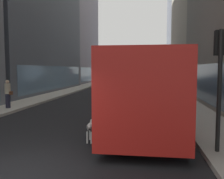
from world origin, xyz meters
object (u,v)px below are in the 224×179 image
Objects in this scene: car_white_van at (117,78)px; dalmatian_dog at (91,126)px; transit_bus at (144,84)px; car_grey_wagon at (145,79)px; pedestrian_with_handbag at (8,94)px; car_black_suv at (145,83)px; box_truck at (107,75)px; traffic_light_near at (219,70)px; car_blue_hatchback at (107,85)px.

car_white_van is 4.34× the size of dalmatian_dog.
car_grey_wagon is at bearing 90.00° from transit_bus.
pedestrian_with_handbag reaches higher than dalmatian_dog.
box_truck reaches higher than car_black_suv.
transit_bus is 11.98× the size of dalmatian_dog.
car_grey_wagon is 4.15× the size of dalmatian_dog.
dalmatian_dog is (-1.77, -22.35, -0.31)m from car_black_suv.
transit_bus is 3.39× the size of traffic_light_near.
dalmatian_dog is at bearing -82.92° from car_blue_hatchback.
traffic_light_near is (2.10, -23.24, 1.61)m from car_black_suv.
transit_bus is 8.33m from pedestrian_with_handbag.
pedestrian_with_handbag is at bearing -104.66° from car_grey_wagon.
dalmatian_dog is at bearing -84.52° from car_white_van.
car_white_van is 41.56m from traffic_light_near.
box_truck is at bearing 98.85° from car_blue_hatchback.
car_black_suv is at bearing -72.32° from car_white_van.
pedestrian_with_handbag is (-6.33, 5.50, 0.50)m from dalmatian_dog.
car_black_suv is 1.30× the size of traffic_light_near.
traffic_light_near reaches higher than car_blue_hatchback.
car_grey_wagon is 6.59m from car_white_van.
car_blue_hatchback is 1.14× the size of car_white_van.
car_grey_wagon is 37.44m from traffic_light_near.
box_truck reaches higher than dalmatian_dog.
transit_bus is at bearing 114.70° from traffic_light_near.
traffic_light_near is (6.10, -18.87, 1.61)m from car_blue_hatchback.
car_blue_hatchback is at bearing -132.48° from car_black_suv.
car_black_suv is 1.06× the size of car_white_van.
traffic_light_near is at bearing -84.84° from car_black_suv.
pedestrian_with_handbag is at bearing -96.26° from box_truck.
car_grey_wagon and car_white_van have the same top height.
pedestrian_with_handbag reaches higher than car_white_van.
box_truck reaches higher than car_grey_wagon.
traffic_light_near reaches higher than car_white_van.
traffic_light_near is (7.70, -29.15, 0.77)m from box_truck.
transit_bus reaches higher than car_blue_hatchback.
traffic_light_near is at bearing -12.93° from dalmatian_dog.
pedestrian_with_handbag is at bearing 138.98° from dalmatian_dog.
car_blue_hatchback is at bearing -85.83° from car_white_van.
traffic_light_near is (3.87, -0.89, 1.92)m from dalmatian_dog.
car_blue_hatchback is 1.40× the size of traffic_light_near.
car_black_suv is at bearing -90.00° from car_grey_wagon.
car_blue_hatchback is at bearing 97.08° from dalmatian_dog.
dalmatian_dog is at bearing -92.77° from car_grey_wagon.
transit_bus is at bearing -74.38° from car_blue_hatchback.
box_truck is at bearing -124.33° from car_grey_wagon.
pedestrian_with_handbag is at bearing -94.15° from car_white_van.
dalmatian_dog is at bearing -82.27° from box_truck.
traffic_light_near reaches higher than car_black_suv.
pedestrian_with_handbag reaches higher than car_black_suv.
car_grey_wagon and car_blue_hatchback have the same top height.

